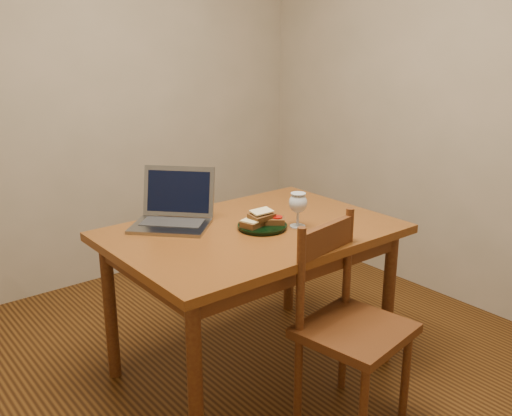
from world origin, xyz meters
TOP-DOWN VIEW (x-y plane):
  - floor at (0.00, 0.00)m, footprint 3.20×3.20m
  - back_wall at (0.00, 1.61)m, footprint 3.20×0.02m
  - right_wall at (1.61, 0.00)m, footprint 0.02×3.20m
  - table at (0.12, 0.08)m, footprint 1.30×0.90m
  - chair at (0.20, -0.48)m, footprint 0.48×0.46m
  - plate at (0.15, 0.05)m, footprint 0.23×0.23m
  - sandwich_cheese at (0.11, 0.06)m, footprint 0.14×0.10m
  - sandwich_tomato at (0.20, 0.04)m, footprint 0.14×0.14m
  - sandwich_top at (0.15, 0.06)m, footprint 0.13×0.08m
  - milk_glass at (0.30, -0.03)m, footprint 0.09×0.09m
  - laptop at (-0.12, 0.38)m, footprint 0.47×0.48m

SIDE VIEW (x-z plane):
  - floor at x=0.00m, z-range -0.02..0.00m
  - chair at x=0.20m, z-range 0.26..0.71m
  - table at x=0.12m, z-range 0.28..1.02m
  - plate at x=0.15m, z-range 0.74..0.76m
  - sandwich_tomato at x=0.20m, z-range 0.76..0.80m
  - sandwich_cheese at x=0.11m, z-range 0.76..0.80m
  - sandwich_top at x=0.15m, z-range 0.79..0.82m
  - laptop at x=-0.12m, z-range 0.68..0.93m
  - milk_glass at x=0.30m, z-range 0.74..0.91m
  - back_wall at x=0.00m, z-range 0.00..2.60m
  - right_wall at x=1.61m, z-range 0.00..2.60m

